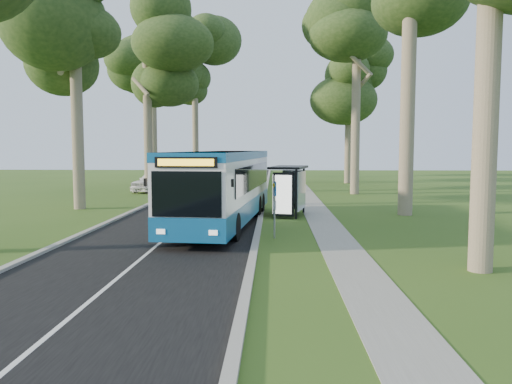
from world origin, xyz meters
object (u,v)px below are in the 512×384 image
litter_bin (287,205)px  car_white (154,181)px  bus_stop_sign (275,202)px  car_silver (178,174)px  bus (223,187)px  bus_shelter (292,181)px

litter_bin → car_white: car_white is taller
car_white → bus_stop_sign: bearing=-50.0°
bus_stop_sign → car_silver: (-9.97, 32.48, -0.62)m
car_white → litter_bin: bearing=-37.1°
car_silver → car_white: bearing=-83.8°
bus_stop_sign → bus: bearing=108.3°
bus_shelter → car_silver: size_ratio=0.67×
bus_stop_sign → car_white: bus_stop_sign is taller
bus → car_white: (-7.35, 17.36, -0.88)m
litter_bin → bus: bearing=-125.6°
bus_shelter → car_white: size_ratio=0.66×
bus_shelter → litter_bin: bus_shelter is taller
bus_shelter → bus_stop_sign: bearing=-86.0°
bus_shelter → car_white: bearing=138.1°
bus → car_white: bus is taller
bus → bus_shelter: 4.36m
bus → litter_bin: size_ratio=14.62×
bus_stop_sign → bus_shelter: bearing=65.1°
bus_shelter → car_silver: (-10.84, 26.22, -1.01)m
litter_bin → bus_stop_sign: bearing=-95.1°
bus → car_white: size_ratio=2.58×
bus_stop_sign → car_silver: bearing=90.1°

